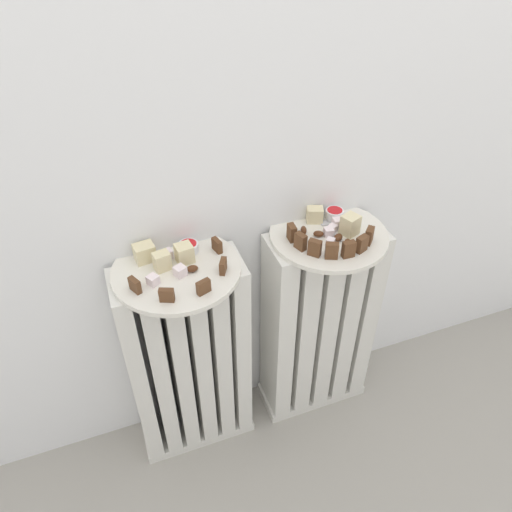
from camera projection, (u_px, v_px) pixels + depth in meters
The scene contains 38 objects.
ground_plane at pixel (291, 491), 1.33m from camera, with size 6.00×6.00×0.00m, color gray.
radiator_left at pixel (189, 362), 1.29m from camera, with size 0.32×0.14×0.64m.
radiator_right at pixel (318, 326), 1.40m from camera, with size 0.32×0.14×0.64m.
plate_left at pixel (177, 269), 1.09m from camera, with size 0.29×0.29×0.01m, color silver.
plate_right at pixel (329, 235), 1.19m from camera, with size 0.29×0.29×0.01m, color silver.
dark_cake_slice_left_0 at pixel (135, 285), 1.01m from camera, with size 0.03×0.01×0.03m, color #56351E.
dark_cake_slice_left_1 at pixel (167, 295), 0.99m from camera, with size 0.03×0.01×0.03m, color #56351E.
dark_cake_slice_left_2 at pixel (203, 287), 1.01m from camera, with size 0.03×0.01×0.03m, color #56351E.
dark_cake_slice_left_3 at pixel (223, 266), 1.06m from camera, with size 0.03×0.01×0.03m, color #56351E.
dark_cake_slice_left_4 at pixel (217, 245), 1.12m from camera, with size 0.03×0.01×0.03m, color #56351E.
marble_cake_slice_left_0 at pixel (145, 253), 1.09m from camera, with size 0.05×0.04×0.04m, color beige.
marble_cake_slice_left_1 at pixel (184, 253), 1.09m from camera, with size 0.04×0.04×0.04m, color beige.
marble_cake_slice_left_2 at pixel (162, 261), 1.07m from camera, with size 0.04×0.03×0.04m, color beige.
turkish_delight_left_0 at pixel (153, 280), 1.03m from camera, with size 0.02×0.02×0.02m, color white.
turkish_delight_left_1 at pixel (180, 271), 1.05m from camera, with size 0.02×0.02×0.02m, color white.
turkish_delight_left_2 at pixel (167, 254), 1.10m from camera, with size 0.02×0.02×0.02m, color white.
medjool_date_left_0 at pixel (192, 269), 1.07m from camera, with size 0.03×0.02×0.01m, color #4C2814.
medjool_date_left_1 at pixel (165, 242), 1.14m from camera, with size 0.03×0.02×0.02m, color #4C2814.
jam_bowl_left at pixel (188, 247), 1.12m from camera, with size 0.05×0.05×0.02m.
dark_cake_slice_right_0 at pixel (292, 233), 1.15m from camera, with size 0.03×0.02×0.04m, color #56351E.
dark_cake_slice_right_1 at pixel (300, 241), 1.13m from camera, with size 0.03×0.02×0.04m, color #56351E.
dark_cake_slice_right_2 at pixel (315, 248), 1.11m from camera, with size 0.03×0.02×0.04m, color #56351E.
dark_cake_slice_right_3 at pixel (332, 251), 1.10m from camera, with size 0.03×0.02×0.04m, color #56351E.
dark_cake_slice_right_4 at pixel (349, 249), 1.10m from camera, with size 0.03×0.02×0.04m, color #56351E.
dark_cake_slice_right_5 at pixel (362, 244), 1.12m from camera, with size 0.03×0.02×0.04m, color #56351E.
dark_cake_slice_right_6 at pixel (369, 236), 1.14m from camera, with size 0.03×0.02×0.04m, color #56351E.
marble_cake_slice_right_0 at pixel (350, 225), 1.17m from camera, with size 0.04×0.04×0.05m, color beige.
marble_cake_slice_right_1 at pixel (315, 215), 1.22m from camera, with size 0.04×0.03×0.04m, color beige.
turkish_delight_right_0 at pixel (329, 232), 1.17m from camera, with size 0.02×0.02×0.02m, color white.
turkish_delight_right_1 at pixel (333, 228), 1.19m from camera, with size 0.02×0.02×0.02m, color white.
turkish_delight_right_2 at pixel (330, 242), 1.14m from camera, with size 0.02×0.02×0.02m, color white.
turkish_delight_right_3 at pixel (338, 223), 1.20m from camera, with size 0.02×0.02×0.02m, color white.
medjool_date_right_0 at pixel (304, 230), 1.18m from camera, with size 0.03×0.01×0.02m, color #4C2814.
medjool_date_right_1 at pixel (338, 237), 1.16m from camera, with size 0.03×0.02×0.02m, color #4C2814.
medjool_date_right_2 at pixel (318, 234), 1.17m from camera, with size 0.03×0.02×0.01m, color #4C2814.
medjool_date_right_3 at pixel (348, 243), 1.14m from camera, with size 0.02×0.02×0.02m, color #4C2814.
jam_bowl_right at pixel (334, 214), 1.23m from camera, with size 0.05×0.05×0.03m.
fork at pixel (330, 229), 1.20m from camera, with size 0.02×0.10×0.00m.
Camera 1 is at (-0.31, -0.56, 1.34)m, focal length 33.63 mm.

